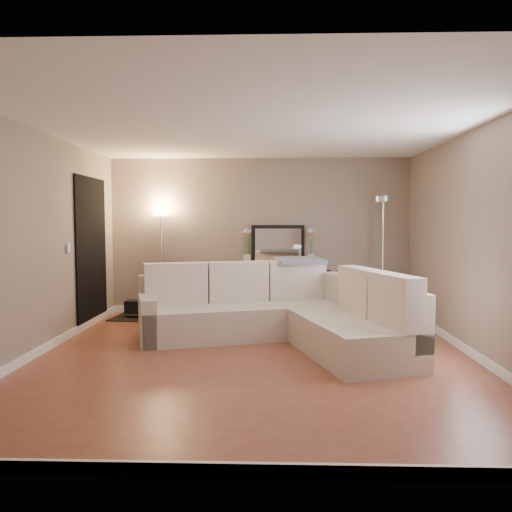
{
  "coord_description": "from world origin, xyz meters",
  "views": [
    {
      "loc": [
        0.2,
        -5.63,
        1.55
      ],
      "look_at": [
        0.0,
        0.8,
        1.1
      ],
      "focal_mm": 35.0,
      "sensor_mm": 36.0,
      "label": 1
    }
  ],
  "objects_px": {
    "sectional_sofa": "(281,313)",
    "floor_lamp_unlit": "(383,233)",
    "console_table": "(274,289)",
    "floor_lamp_lit": "(161,242)"
  },
  "relations": [
    {
      "from": "sectional_sofa",
      "to": "floor_lamp_unlit",
      "type": "height_order",
      "value": "floor_lamp_unlit"
    },
    {
      "from": "console_table",
      "to": "floor_lamp_lit",
      "type": "height_order",
      "value": "floor_lamp_lit"
    },
    {
      "from": "console_table",
      "to": "floor_lamp_unlit",
      "type": "height_order",
      "value": "floor_lamp_unlit"
    },
    {
      "from": "sectional_sofa",
      "to": "console_table",
      "type": "height_order",
      "value": "sectional_sofa"
    },
    {
      "from": "sectional_sofa",
      "to": "floor_lamp_unlit",
      "type": "distance_m",
      "value": 2.45
    },
    {
      "from": "floor_lamp_lit",
      "to": "floor_lamp_unlit",
      "type": "relative_size",
      "value": 0.88
    },
    {
      "from": "sectional_sofa",
      "to": "floor_lamp_unlit",
      "type": "relative_size",
      "value": 1.78
    },
    {
      "from": "sectional_sofa",
      "to": "floor_lamp_lit",
      "type": "relative_size",
      "value": 2.02
    },
    {
      "from": "floor_lamp_lit",
      "to": "sectional_sofa",
      "type": "bearing_deg",
      "value": -43.19
    },
    {
      "from": "floor_lamp_lit",
      "to": "floor_lamp_unlit",
      "type": "distance_m",
      "value": 3.61
    }
  ]
}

